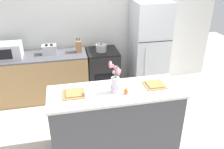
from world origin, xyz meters
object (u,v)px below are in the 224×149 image
object	(u,v)px
plate_setting_left	(74,94)
plate_setting_right	(155,85)
microwave	(8,51)
cooking_pot	(101,48)
toaster	(49,49)
knife_block	(79,46)
pear_figurine	(126,91)
refrigerator	(149,47)
stove_range	(103,72)
flower_vase	(115,81)

from	to	relation	value
plate_setting_left	plate_setting_right	distance (m)	1.11
plate_setting_left	microwave	bearing A→B (deg)	123.75
cooking_pot	plate_setting_right	bearing A→B (deg)	-72.85
toaster	microwave	bearing A→B (deg)	-175.91
plate_setting_left	knife_block	distance (m)	1.62
plate_setting_right	knife_block	distance (m)	1.84
pear_figurine	microwave	size ratio (longest dim) A/B	0.23
knife_block	cooking_pot	bearing A→B (deg)	-8.00
refrigerator	plate_setting_left	world-z (taller)	refrigerator
plate_setting_left	knife_block	bearing A→B (deg)	82.69
microwave	plate_setting_left	bearing A→B (deg)	-56.25
cooking_pot	microwave	xyz separation A→B (m)	(-1.68, 0.02, 0.07)
plate_setting_left	cooking_pot	distance (m)	1.67
plate_setting_left	cooking_pot	xyz separation A→B (m)	(0.63, 1.55, 0.03)
stove_range	knife_block	distance (m)	0.72
refrigerator	cooking_pot	xyz separation A→B (m)	(-0.97, -0.02, 0.06)
cooking_pot	knife_block	bearing A→B (deg)	172.00
pear_figurine	plate_setting_right	bearing A→B (deg)	16.58
microwave	knife_block	world-z (taller)	same
flower_vase	knife_block	distance (m)	1.70
pear_figurine	knife_block	world-z (taller)	knife_block
stove_range	plate_setting_left	xyz separation A→B (m)	(-0.65, -1.57, 0.49)
toaster	cooking_pot	bearing A→B (deg)	-4.28
plate_setting_left	knife_block	size ratio (longest dim) A/B	1.09
plate_setting_left	plate_setting_right	xyz separation A→B (m)	(1.11, 0.00, 0.00)
microwave	cooking_pot	bearing A→B (deg)	-0.72
plate_setting_right	toaster	bearing A→B (deg)	131.67
refrigerator	pear_figurine	xyz separation A→B (m)	(-0.94, -1.70, 0.07)
stove_range	microwave	bearing A→B (deg)	-179.98
plate_setting_left	refrigerator	bearing A→B (deg)	44.38
toaster	microwave	distance (m)	0.72
plate_setting_right	cooking_pot	world-z (taller)	cooking_pot
refrigerator	flower_vase	xyz separation A→B (m)	(-1.07, -1.63, 0.19)
pear_figurine	cooking_pot	distance (m)	1.68
cooking_pot	microwave	world-z (taller)	microwave
pear_figurine	knife_block	size ratio (longest dim) A/B	0.42
flower_vase	pear_figurine	size ratio (longest dim) A/B	3.88
stove_range	cooking_pot	size ratio (longest dim) A/B	4.24
stove_range	flower_vase	world-z (taller)	flower_vase
toaster	microwave	xyz separation A→B (m)	(-0.71, -0.05, 0.05)
flower_vase	microwave	distance (m)	2.27
refrigerator	plate_setting_right	bearing A→B (deg)	-107.56
plate_setting_left	cooking_pot	world-z (taller)	cooking_pot
knife_block	stove_range	bearing A→B (deg)	-4.82
pear_figurine	plate_setting_right	size ratio (longest dim) A/B	0.38
microwave	knife_block	size ratio (longest dim) A/B	1.78
pear_figurine	cooking_pot	world-z (taller)	cooking_pot
flower_vase	cooking_pot	distance (m)	1.61
stove_range	refrigerator	bearing A→B (deg)	0.04
flower_vase	refrigerator	bearing A→B (deg)	56.74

